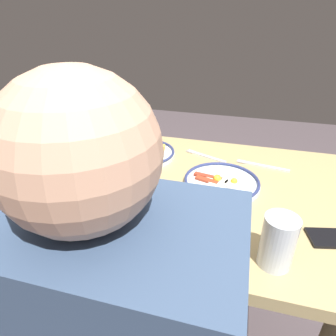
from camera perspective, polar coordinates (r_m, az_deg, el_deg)
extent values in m
plane|color=#4B4044|center=(1.52, 2.07, -27.46)|extent=(6.00, 6.00, 0.00)
cube|color=tan|center=(1.01, 2.78, -4.04)|extent=(1.12, 0.77, 0.04)
cylinder|color=#978355|center=(1.47, 23.52, -12.43)|extent=(0.07, 0.07, 0.70)
cylinder|color=#978355|center=(1.58, -11.89, -7.27)|extent=(0.07, 0.07, 0.70)
cylinder|color=#978355|center=(1.24, -24.64, -22.34)|extent=(0.07, 0.07, 0.70)
cylinder|color=white|center=(1.00, 10.31, -2.94)|extent=(0.25, 0.25, 0.01)
torus|color=navy|center=(1.00, 10.37, -2.35)|extent=(0.25, 0.25, 0.01)
cylinder|color=white|center=(0.98, 12.61, -3.13)|extent=(0.06, 0.06, 0.01)
sphere|color=yellow|center=(0.99, 12.69, -2.52)|extent=(0.02, 0.02, 0.02)
cylinder|color=white|center=(1.00, 9.50, -2.28)|extent=(0.07, 0.07, 0.01)
sphere|color=yellow|center=(1.00, 9.52, -2.02)|extent=(0.03, 0.03, 0.03)
cube|color=#9D3723|center=(1.01, 7.74, -1.65)|extent=(0.10, 0.04, 0.01)
cube|color=#A63B22|center=(0.99, 7.53, -2.35)|extent=(0.08, 0.04, 0.01)
cylinder|color=white|center=(1.19, -4.45, 2.68)|extent=(0.24, 0.24, 0.01)
torus|color=navy|center=(1.18, -4.47, 3.20)|extent=(0.24, 0.24, 0.01)
cube|color=gold|center=(1.20, -3.29, 3.76)|extent=(0.12, 0.08, 0.02)
ellipsoid|color=brown|center=(1.17, -6.80, 3.26)|extent=(0.04, 0.03, 0.03)
ellipsoid|color=brown|center=(1.16, -6.75, 3.35)|extent=(0.05, 0.04, 0.04)
ellipsoid|color=brown|center=(1.17, -6.20, 3.58)|extent=(0.05, 0.04, 0.04)
cylinder|color=silver|center=(1.02, -19.06, -3.79)|extent=(0.23, 0.23, 0.01)
torus|color=navy|center=(1.01, -19.17, -3.21)|extent=(0.23, 0.23, 0.01)
cylinder|color=tan|center=(1.01, -19.18, -3.16)|extent=(0.12, 0.12, 0.01)
cylinder|color=tan|center=(1.00, -19.29, -2.58)|extent=(0.13, 0.13, 0.01)
cylinder|color=tan|center=(1.00, -19.40, -1.99)|extent=(0.12, 0.12, 0.01)
cylinder|color=tan|center=(0.99, -19.51, -1.39)|extent=(0.12, 0.12, 0.01)
cylinder|color=#4C2814|center=(0.99, -19.58, -1.01)|extent=(0.11, 0.11, 0.00)
cone|color=white|center=(0.98, -19.80, 0.20)|extent=(0.06, 0.06, 0.04)
cylinder|color=#BF4C47|center=(0.82, -0.02, -7.37)|extent=(0.09, 0.09, 0.09)
torus|color=#BF4C47|center=(0.85, 0.58, -5.64)|extent=(0.02, 0.06, 0.06)
cylinder|color=brown|center=(0.80, -0.02, -5.69)|extent=(0.08, 0.08, 0.01)
cylinder|color=silver|center=(0.72, 20.51, -13.24)|extent=(0.08, 0.08, 0.13)
cylinder|color=black|center=(0.73, 20.25, -14.38)|extent=(0.07, 0.07, 0.09)
cube|color=silver|center=(1.18, 7.45, 2.24)|extent=(0.16, 0.08, 0.01)
cube|color=silver|center=(1.23, 4.59, 3.41)|extent=(0.03, 0.01, 0.00)
cube|color=silver|center=(1.22, 4.43, 3.31)|extent=(0.03, 0.01, 0.00)
cube|color=silver|center=(1.22, 4.28, 3.22)|extent=(0.03, 0.01, 0.00)
cube|color=silver|center=(1.21, 4.12, 3.12)|extent=(0.03, 0.01, 0.00)
cube|color=silver|center=(1.16, 18.00, 0.39)|extent=(0.19, 0.05, 0.01)
cube|color=silver|center=(1.18, 14.05, 1.46)|extent=(0.03, 0.01, 0.00)
cube|color=silver|center=(1.17, 13.99, 1.34)|extent=(0.03, 0.01, 0.00)
cube|color=silver|center=(1.17, 13.92, 1.21)|extent=(0.03, 0.01, 0.00)
cube|color=silver|center=(1.16, 13.85, 1.09)|extent=(0.03, 0.01, 0.00)
cube|color=silver|center=(0.86, -18.09, -10.27)|extent=(0.17, 0.10, 0.01)
ellipsoid|color=silver|center=(0.80, -14.91, -12.84)|extent=(0.04, 0.03, 0.01)
sphere|color=tan|center=(0.35, -16.99, 2.81)|extent=(0.19, 0.19, 0.19)
cylinder|color=tan|center=(0.70, -9.93, -15.90)|extent=(0.09, 0.09, 0.26)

